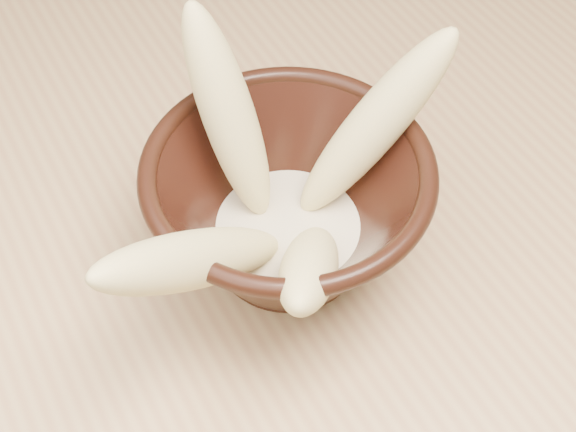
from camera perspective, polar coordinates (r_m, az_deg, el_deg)
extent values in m
plane|color=tan|center=(1.36, 4.05, -13.95)|extent=(4.00, 4.00, 0.00)
cube|color=tan|center=(0.76, 7.15, 9.42)|extent=(1.20, 0.80, 0.04)
cylinder|color=#AA8355|center=(1.48, 16.21, 12.90)|extent=(0.05, 0.05, 0.71)
cylinder|color=black|center=(0.59, 0.00, -2.78)|extent=(0.09, 0.09, 0.01)
cylinder|color=black|center=(0.58, 0.00, -1.63)|extent=(0.08, 0.08, 0.01)
torus|color=black|center=(0.52, 0.00, 3.24)|extent=(0.19, 0.19, 0.01)
cylinder|color=beige|center=(0.57, 0.00, -1.06)|extent=(0.11, 0.11, 0.02)
ellipsoid|color=#FAE894|center=(0.54, -4.26, 7.19)|extent=(0.05, 0.10, 0.16)
ellipsoid|color=#FAE894|center=(0.48, -6.56, -3.06)|extent=(0.16, 0.09, 0.14)
ellipsoid|color=#FAE894|center=(0.54, 6.19, 6.44)|extent=(0.13, 0.05, 0.15)
ellipsoid|color=#FAE894|center=(0.50, 1.53, -3.74)|extent=(0.10, 0.12, 0.10)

